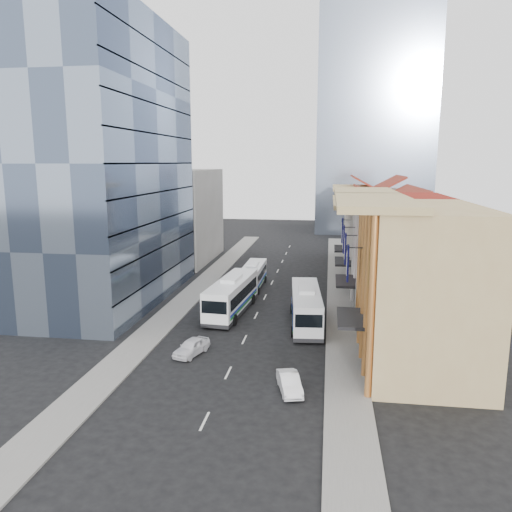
% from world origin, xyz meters
% --- Properties ---
extents(ground, '(200.00, 200.00, 0.00)m').
position_xyz_m(ground, '(0.00, 0.00, 0.00)').
color(ground, black).
rests_on(ground, ground).
extents(sidewalk_right, '(3.00, 90.00, 0.15)m').
position_xyz_m(sidewalk_right, '(8.50, 22.00, 0.07)').
color(sidewalk_right, slate).
rests_on(sidewalk_right, ground).
extents(sidewalk_left, '(3.00, 90.00, 0.15)m').
position_xyz_m(sidewalk_left, '(-8.50, 22.00, 0.07)').
color(sidewalk_left, slate).
rests_on(sidewalk_left, ground).
extents(shophouse_tan, '(8.00, 14.00, 12.00)m').
position_xyz_m(shophouse_tan, '(14.00, 5.00, 6.00)').
color(shophouse_tan, tan).
rests_on(shophouse_tan, ground).
extents(shophouse_red, '(8.00, 10.00, 12.00)m').
position_xyz_m(shophouse_red, '(14.00, 17.00, 6.00)').
color(shophouse_red, maroon).
rests_on(shophouse_red, ground).
extents(shophouse_cream_near, '(8.00, 9.00, 10.00)m').
position_xyz_m(shophouse_cream_near, '(14.00, 26.50, 5.00)').
color(shophouse_cream_near, beige).
rests_on(shophouse_cream_near, ground).
extents(shophouse_cream_mid, '(8.00, 9.00, 10.00)m').
position_xyz_m(shophouse_cream_mid, '(14.00, 35.50, 5.00)').
color(shophouse_cream_mid, beige).
rests_on(shophouse_cream_mid, ground).
extents(shophouse_cream_far, '(8.00, 12.00, 11.00)m').
position_xyz_m(shophouse_cream_far, '(14.00, 46.00, 5.50)').
color(shophouse_cream_far, beige).
rests_on(shophouse_cream_far, ground).
extents(office_tower, '(12.00, 26.00, 30.00)m').
position_xyz_m(office_tower, '(-17.00, 19.00, 15.00)').
color(office_tower, '#414F68').
rests_on(office_tower, ground).
extents(office_block_far, '(10.00, 18.00, 14.00)m').
position_xyz_m(office_block_far, '(-16.00, 42.00, 7.00)').
color(office_block_far, gray).
rests_on(office_block_far, ground).
extents(bus_left_near, '(3.73, 11.97, 3.78)m').
position_xyz_m(bus_left_near, '(-2.57, 15.60, 1.89)').
color(bus_left_near, white).
rests_on(bus_left_near, ground).
extents(bus_left_far, '(2.27, 9.66, 3.10)m').
position_xyz_m(bus_left_far, '(-2.00, 25.97, 1.55)').
color(bus_left_far, white).
rests_on(bus_left_far, ground).
extents(bus_right, '(3.61, 11.47, 3.62)m').
position_xyz_m(bus_right, '(5.07, 12.96, 1.81)').
color(bus_right, silver).
rests_on(bus_right, ground).
extents(sedan_left, '(2.62, 4.06, 1.28)m').
position_xyz_m(sedan_left, '(-3.59, 4.02, 0.64)').
color(sedan_left, white).
rests_on(sedan_left, ground).
extents(sedan_right, '(2.17, 3.87, 1.21)m').
position_xyz_m(sedan_right, '(4.66, -1.35, 0.61)').
color(sedan_right, white).
rests_on(sedan_right, ground).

